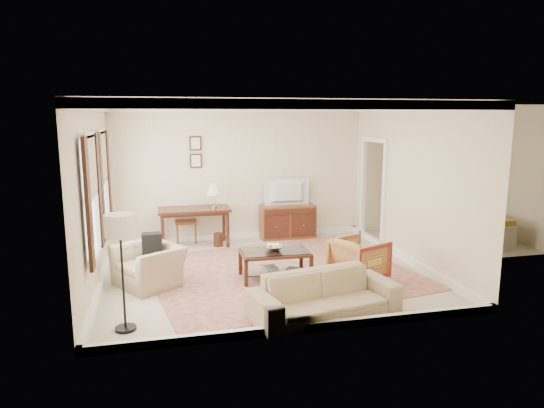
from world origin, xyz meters
name	(u,v)px	position (x,y,z in m)	size (l,w,h in m)	color
room_shell	(264,130)	(0.00, 0.00, 2.47)	(5.51, 5.01, 2.91)	beige
annex_bedroom	(454,226)	(4.49, 1.15, 0.34)	(3.00, 2.70, 2.90)	beige
window_front	(91,197)	(-2.70, -0.70, 1.55)	(0.12, 1.56, 1.80)	#CCB284
window_rear	(103,182)	(-2.70, 0.90, 1.55)	(0.12, 1.56, 1.80)	#CCB284
doorway	(373,193)	(2.71, 1.50, 1.08)	(0.10, 1.12, 2.25)	white
rug	(280,272)	(0.25, -0.09, 0.01)	(4.35, 3.73, 0.01)	maroon
writing_desk	(194,213)	(-1.06, 2.03, 0.70)	(1.47, 0.74, 0.80)	#441F13
desk_chair	(186,218)	(-1.22, 2.38, 0.53)	(0.45, 0.45, 1.05)	brown
desk_lamp	(214,196)	(-0.63, 2.03, 1.05)	(0.32, 0.32, 0.50)	silver
framed_prints	(196,152)	(-0.96, 2.47, 1.94)	(0.25, 0.04, 0.68)	#441F13
sideboard	(288,222)	(1.02, 2.24, 0.37)	(1.21, 0.46, 0.74)	brown
tv	(288,184)	(1.02, 2.22, 1.22)	(0.96, 0.55, 0.13)	black
coffee_table	(275,257)	(0.09, -0.37, 0.37)	(1.15, 0.69, 0.48)	#441F13
fruit_bowl	(274,247)	(0.08, -0.33, 0.54)	(0.42, 0.42, 0.10)	silver
book_a	(265,268)	(-0.08, -0.36, 0.19)	(0.28, 0.04, 0.38)	brown
book_b	(286,269)	(0.26, -0.47, 0.18)	(0.28, 0.03, 0.38)	brown
striped_armchair	(359,257)	(1.43, -0.77, 0.39)	(0.76, 0.71, 0.78)	maroon
club_armchair	(149,259)	(-1.95, -0.23, 0.44)	(1.01, 0.65, 0.88)	tan
backpack	(152,242)	(-1.89, -0.12, 0.68)	(0.32, 0.22, 0.40)	black
sofa	(325,288)	(0.38, -2.03, 0.40)	(2.04, 0.60, 0.80)	tan
floor_lamp	(120,234)	(-2.24, -1.87, 1.26)	(0.37, 0.37, 1.51)	black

